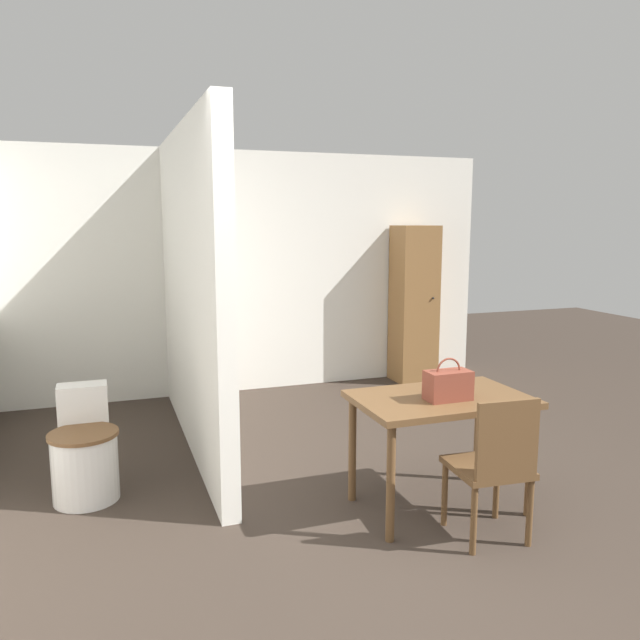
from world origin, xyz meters
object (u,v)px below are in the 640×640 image
dining_table (440,410)px  toilet (85,455)px  wooden_chair (494,463)px  handbag (448,385)px  wooden_cabinet (414,304)px

dining_table → toilet: 2.31m
dining_table → wooden_chair: 0.51m
wooden_chair → toilet: bearing=151.8°
wooden_chair → dining_table: bearing=102.9°
wooden_chair → toilet: size_ratio=1.22×
wooden_chair → handbag: 0.53m
handbag → wooden_cabinet: (1.35, 2.98, 0.05)m
handbag → wooden_chair: bearing=-79.4°
dining_table → toilet: bearing=156.7°
dining_table → handbag: handbag is taller
dining_table → wooden_cabinet: wooden_cabinet is taller
dining_table → wooden_chair: size_ratio=1.24×
toilet → handbag: handbag is taller
toilet → handbag: (2.09, -0.98, 0.53)m
wooden_chair → wooden_cabinet: (1.28, 3.37, 0.41)m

